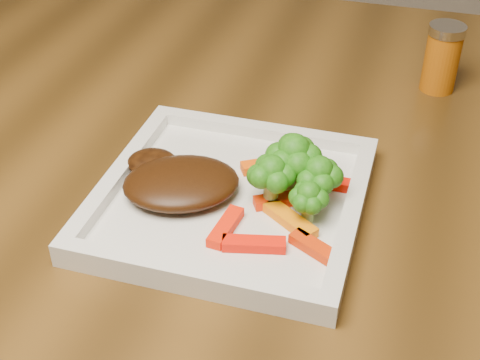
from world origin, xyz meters
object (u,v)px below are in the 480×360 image
(dining_table, at_px, (354,352))
(spice_shaker, at_px, (442,58))
(steak, at_px, (181,183))
(plate, at_px, (231,202))

(dining_table, xyz_separation_m, spice_shaker, (0.05, 0.17, 0.42))
(dining_table, height_order, steak, steak)
(dining_table, bearing_deg, plate, -131.91)
(plate, relative_size, spice_shaker, 2.93)
(dining_table, bearing_deg, steak, -138.98)
(dining_table, xyz_separation_m, plate, (-0.14, -0.16, 0.38))
(plate, bearing_deg, dining_table, 48.09)
(steak, bearing_deg, spice_shaker, 53.97)
(dining_table, relative_size, plate, 5.93)
(plate, xyz_separation_m, steak, (-0.05, -0.01, 0.02))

